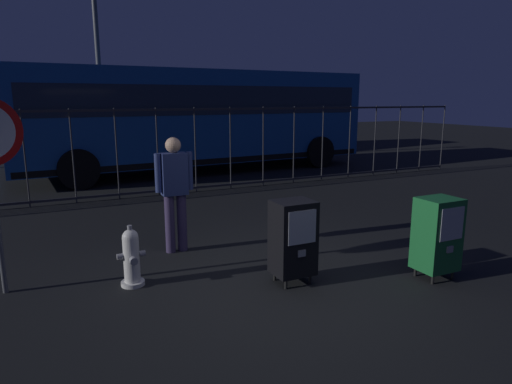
% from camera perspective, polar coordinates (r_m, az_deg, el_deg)
% --- Properties ---
extents(ground_plane, '(60.00, 60.00, 0.00)m').
position_cam_1_polar(ground_plane, '(5.48, 2.69, -11.88)').
color(ground_plane, black).
extents(fire_hydrant, '(0.33, 0.32, 0.75)m').
position_cam_1_polar(fire_hydrant, '(5.58, -15.55, -8.01)').
color(fire_hydrant, silver).
rests_on(fire_hydrant, ground_plane).
extents(newspaper_box_primary, '(0.48, 0.42, 1.02)m').
position_cam_1_polar(newspaper_box_primary, '(5.96, 22.04, -4.97)').
color(newspaper_box_primary, black).
rests_on(newspaper_box_primary, ground_plane).
extents(newspaper_box_secondary, '(0.48, 0.42, 1.02)m').
position_cam_1_polar(newspaper_box_secondary, '(5.41, 4.73, -5.79)').
color(newspaper_box_secondary, black).
rests_on(newspaper_box_secondary, ground_plane).
extents(pedestrian, '(0.55, 0.22, 1.67)m').
position_cam_1_polar(pedestrian, '(6.51, -10.30, 0.51)').
color(pedestrian, '#382D51').
rests_on(pedestrian, ground_plane).
extents(fence_barrier, '(18.03, 0.04, 2.00)m').
position_cam_1_polar(fence_barrier, '(10.50, -12.41, 5.06)').
color(fence_barrier, '#2D2D33').
rests_on(fence_barrier, ground_plane).
extents(bus_near, '(10.63, 3.29, 3.00)m').
position_cam_1_polar(bus_near, '(13.88, -7.41, 9.69)').
color(bus_near, '#19519E').
rests_on(bus_near, ground_plane).
extents(bus_far, '(10.74, 3.87, 3.00)m').
position_cam_1_polar(bus_far, '(18.43, -9.52, 10.13)').
color(bus_far, '#19519E').
rests_on(bus_far, ground_plane).
extents(street_light_near_left, '(0.32, 0.32, 7.86)m').
position_cam_1_polar(street_light_near_left, '(14.26, -19.78, 20.44)').
color(street_light_near_left, '#4C4F54').
rests_on(street_light_near_left, ground_plane).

